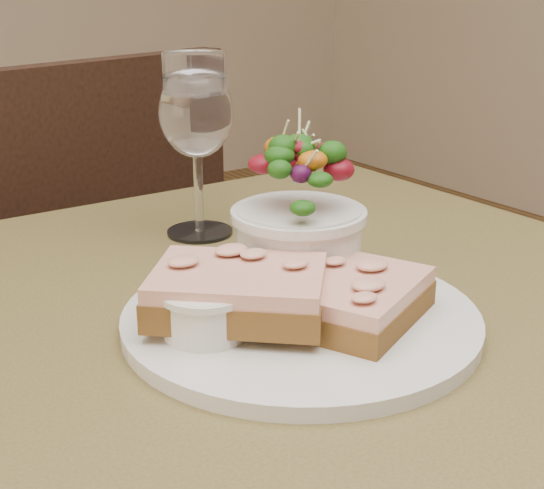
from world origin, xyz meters
TOP-DOWN VIEW (x-y plane):
  - cafe_table at (0.00, 0.00)m, footprint 0.80×0.80m
  - chair_far at (0.08, 0.75)m, footprint 0.52×0.52m
  - dinner_plate at (0.02, -0.01)m, footprint 0.28×0.28m
  - sandwich_front at (0.05, -0.04)m, footprint 0.14×0.12m
  - sandwich_back at (-0.03, 0.00)m, footprint 0.16×0.16m
  - ramekin at (-0.06, -0.00)m, footprint 0.06×0.06m
  - salad_bowl at (0.06, 0.05)m, footprint 0.11×0.11m
  - garnish at (-0.07, 0.05)m, footprint 0.05×0.04m
  - wine_glass at (0.06, 0.23)m, footprint 0.08×0.08m

SIDE VIEW (x-z plane):
  - chair_far at x=0.08m, z-range -0.16..0.74m
  - cafe_table at x=0.00m, z-range 0.27..1.02m
  - dinner_plate at x=0.02m, z-range 0.75..0.76m
  - garnish at x=-0.07m, z-range 0.76..0.78m
  - sandwich_front at x=0.05m, z-range 0.76..0.79m
  - ramekin at x=-0.06m, z-range 0.76..0.80m
  - sandwich_back at x=-0.03m, z-range 0.77..0.80m
  - salad_bowl at x=0.06m, z-range 0.76..0.88m
  - wine_glass at x=0.06m, z-range 0.79..0.96m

